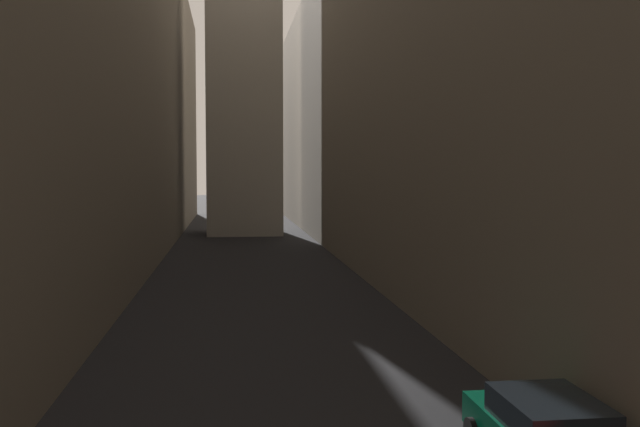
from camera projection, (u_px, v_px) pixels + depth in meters
ground_plane at (255, 277)px, 37.33m from camera, size 264.00×264.00×0.00m
building_block_left at (3, 51)px, 36.98m from camera, size 14.87×108.00×23.61m
building_block_right at (467, 79)px, 40.19m from camera, size 13.15×108.00×21.55m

